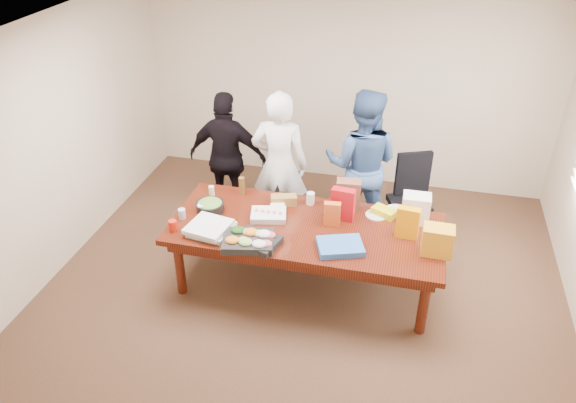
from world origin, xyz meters
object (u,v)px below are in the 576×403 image
(office_chair, at_px, (410,201))
(person_center, at_px, (280,165))
(salad_bowl, at_px, (210,207))
(sheet_cake, at_px, (269,215))
(person_right, at_px, (362,165))
(conference_table, at_px, (306,256))

(office_chair, distance_m, person_center, 1.60)
(salad_bowl, bearing_deg, sheet_cake, 1.66)
(sheet_cake, bearing_deg, salad_bowl, 168.92)
(office_chair, relative_size, sheet_cake, 2.77)
(person_center, xyz_separation_m, person_right, (0.93, 0.23, 0.01))
(conference_table, height_order, person_right, person_right)
(conference_table, distance_m, person_right, 1.35)
(salad_bowl, bearing_deg, person_right, 37.05)
(office_chair, distance_m, sheet_cake, 1.83)
(office_chair, xyz_separation_m, person_center, (-1.53, -0.24, 0.41))
(person_center, relative_size, sheet_cake, 5.01)
(office_chair, xyz_separation_m, salad_bowl, (-2.07, -1.12, 0.29))
(person_right, relative_size, sheet_cake, 5.06)
(salad_bowl, bearing_deg, person_center, 58.58)
(sheet_cake, relative_size, salad_bowl, 1.21)
(person_center, bearing_deg, person_right, -169.33)
(sheet_cake, bearing_deg, conference_table, -22.21)
(sheet_cake, bearing_deg, person_center, 83.98)
(office_chair, height_order, sheet_cake, office_chair)
(conference_table, bearing_deg, office_chair, 49.34)
(person_center, distance_m, salad_bowl, 1.04)
(office_chair, distance_m, person_right, 0.73)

